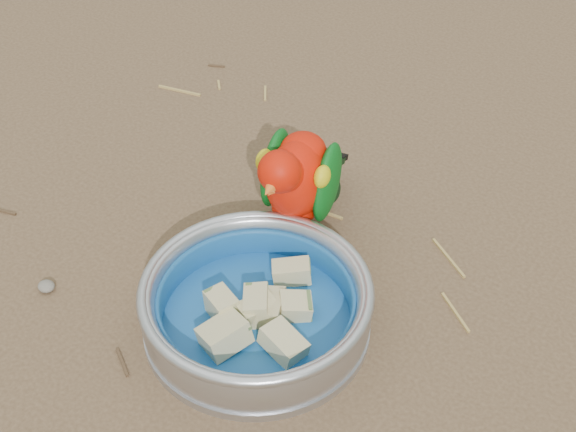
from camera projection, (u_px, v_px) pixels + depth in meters
The scene contains 6 objects.
ground at pixel (199, 299), 0.96m from camera, with size 60.00×60.00×0.00m, color brown.
food_bowl at pixel (257, 323), 0.92m from camera, with size 0.24×0.24×0.02m, color #B2B2BA.
bowl_wall at pixel (256, 303), 0.90m from camera, with size 0.24×0.24×0.04m, color #B2B2BA, non-canonical shape.
fruit_wedges at pixel (256, 308), 0.91m from camera, with size 0.14×0.14×0.03m, color #C8BA86, non-canonical shape.
lory_parrot at pixel (297, 188), 0.99m from camera, with size 0.09×0.18×0.15m, color red, non-canonical shape.
ground_debris at pixel (234, 241), 1.02m from camera, with size 0.90×0.80×0.01m, color #AB8B4A, non-canonical shape.
Camera 1 is at (0.46, -0.48, 0.71)m, focal length 55.00 mm.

